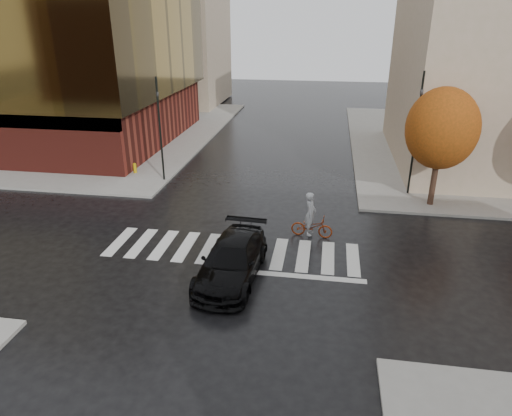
{
  "coord_description": "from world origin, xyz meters",
  "views": [
    {
      "loc": [
        4.07,
        -17.71,
        10.03
      ],
      "look_at": [
        1.06,
        0.94,
        2.0
      ],
      "focal_mm": 32.0,
      "sensor_mm": 36.0,
      "label": 1
    }
  ],
  "objects_px": {
    "sedan": "(232,260)",
    "fire_hydrant": "(135,167)",
    "cyclist": "(311,222)",
    "traffic_light_ne": "(417,127)",
    "traffic_light_nw": "(160,124)"
  },
  "relations": [
    {
      "from": "sedan",
      "to": "fire_hydrant",
      "type": "bearing_deg",
      "value": 131.03
    },
    {
      "from": "cyclist",
      "to": "traffic_light_ne",
      "type": "relative_size",
      "value": 0.32
    },
    {
      "from": "fire_hydrant",
      "to": "traffic_light_ne",
      "type": "bearing_deg",
      "value": -3.23
    },
    {
      "from": "cyclist",
      "to": "traffic_light_ne",
      "type": "height_order",
      "value": "traffic_light_ne"
    },
    {
      "from": "cyclist",
      "to": "traffic_light_nw",
      "type": "bearing_deg",
      "value": 62.41
    },
    {
      "from": "cyclist",
      "to": "sedan",
      "type": "bearing_deg",
      "value": 150.84
    },
    {
      "from": "cyclist",
      "to": "fire_hydrant",
      "type": "distance_m",
      "value": 14.35
    },
    {
      "from": "traffic_light_nw",
      "to": "traffic_light_ne",
      "type": "relative_size",
      "value": 0.91
    },
    {
      "from": "cyclist",
      "to": "fire_hydrant",
      "type": "height_order",
      "value": "cyclist"
    },
    {
      "from": "sedan",
      "to": "traffic_light_nw",
      "type": "distance_m",
      "value": 13.1
    },
    {
      "from": "cyclist",
      "to": "traffic_light_ne",
      "type": "distance_m",
      "value": 9.15
    },
    {
      "from": "sedan",
      "to": "traffic_light_nw",
      "type": "height_order",
      "value": "traffic_light_nw"
    },
    {
      "from": "sedan",
      "to": "fire_hydrant",
      "type": "height_order",
      "value": "sedan"
    },
    {
      "from": "sedan",
      "to": "traffic_light_ne",
      "type": "height_order",
      "value": "traffic_light_ne"
    },
    {
      "from": "traffic_light_nw",
      "to": "fire_hydrant",
      "type": "distance_m",
      "value": 4.16
    }
  ]
}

